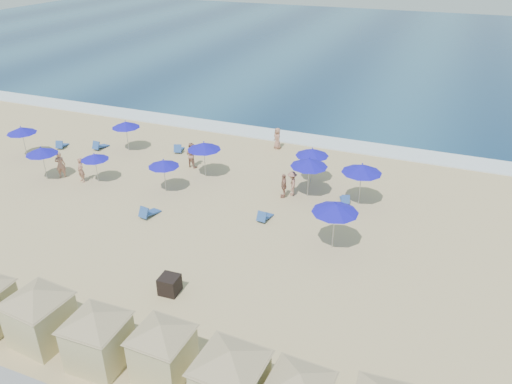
{
  "coord_description": "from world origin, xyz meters",
  "views": [
    {
      "loc": [
        13.15,
        -20.3,
        14.55
      ],
      "look_at": [
        3.72,
        3.0,
        1.5
      ],
      "focal_mm": 35.0,
      "sensor_mm": 36.0,
      "label": 1
    }
  ],
  "objects_px": {
    "cabana_1": "(38,309)",
    "umbrella_3": "(95,157)",
    "cabana_4": "(230,373)",
    "beachgoer_4": "(277,138)",
    "umbrella_2": "(126,125)",
    "beachgoer_2": "(284,186)",
    "umbrella_8": "(362,169)",
    "umbrella_5": "(204,146)",
    "cabana_2": "(97,331)",
    "trash_bin": "(170,285)",
    "umbrella_4": "(164,163)",
    "umbrella_9": "(335,208)",
    "umbrella_6": "(309,163)",
    "cabana_3": "(162,343)",
    "beachgoer_1": "(191,155)",
    "umbrella_0": "(21,130)",
    "beachgoer_5": "(60,165)",
    "umbrella_1": "(41,151)",
    "umbrella_7": "(312,152)",
    "beachgoer_3": "(292,183)",
    "beachgoer_0": "(81,170)"
  },
  "relations": [
    {
      "from": "umbrella_7",
      "to": "cabana_1",
      "type": "bearing_deg",
      "value": -108.05
    },
    {
      "from": "umbrella_1",
      "to": "beachgoer_4",
      "type": "xyz_separation_m",
      "value": [
        12.42,
        10.78,
        -1.21
      ]
    },
    {
      "from": "umbrella_4",
      "to": "beachgoer_2",
      "type": "bearing_deg",
      "value": 15.87
    },
    {
      "from": "trash_bin",
      "to": "cabana_4",
      "type": "bearing_deg",
      "value": -44.47
    },
    {
      "from": "umbrella_4",
      "to": "umbrella_9",
      "type": "xyz_separation_m",
      "value": [
        11.4,
        -2.31,
        0.44
      ]
    },
    {
      "from": "cabana_4",
      "to": "umbrella_9",
      "type": "bearing_deg",
      "value": 86.01
    },
    {
      "from": "cabana_1",
      "to": "umbrella_3",
      "type": "relative_size",
      "value": 2.16
    },
    {
      "from": "umbrella_8",
      "to": "beachgoer_1",
      "type": "relative_size",
      "value": 1.52
    },
    {
      "from": "trash_bin",
      "to": "umbrella_3",
      "type": "height_order",
      "value": "umbrella_3"
    },
    {
      "from": "cabana_3",
      "to": "beachgoer_2",
      "type": "distance_m",
      "value": 14.9
    },
    {
      "from": "umbrella_3",
      "to": "beachgoer_1",
      "type": "bearing_deg",
      "value": 43.85
    },
    {
      "from": "cabana_3",
      "to": "trash_bin",
      "type": "bearing_deg",
      "value": 118.56
    },
    {
      "from": "cabana_1",
      "to": "cabana_2",
      "type": "distance_m",
      "value": 2.86
    },
    {
      "from": "cabana_4",
      "to": "umbrella_6",
      "type": "distance_m",
      "value": 16.16
    },
    {
      "from": "cabana_1",
      "to": "beachgoer_5",
      "type": "distance_m",
      "value": 15.81
    },
    {
      "from": "beachgoer_4",
      "to": "umbrella_8",
      "type": "bearing_deg",
      "value": 7.3
    },
    {
      "from": "cabana_2",
      "to": "umbrella_0",
      "type": "xyz_separation_m",
      "value": [
        -17.56,
        14.22,
        0.52
      ]
    },
    {
      "from": "umbrella_9",
      "to": "beachgoer_1",
      "type": "distance_m",
      "value": 13.31
    },
    {
      "from": "beachgoer_0",
      "to": "beachgoer_5",
      "type": "xyz_separation_m",
      "value": [
        -1.7,
        0.06,
        0.08
      ]
    },
    {
      "from": "beachgoer_2",
      "to": "beachgoer_3",
      "type": "xyz_separation_m",
      "value": [
        0.39,
        0.46,
        0.01
      ]
    },
    {
      "from": "umbrella_1",
      "to": "umbrella_7",
      "type": "relative_size",
      "value": 0.95
    },
    {
      "from": "umbrella_0",
      "to": "umbrella_7",
      "type": "xyz_separation_m",
      "value": [
        20.52,
        3.73,
        0.07
      ]
    },
    {
      "from": "umbrella_0",
      "to": "beachgoer_5",
      "type": "height_order",
      "value": "umbrella_0"
    },
    {
      "from": "umbrella_2",
      "to": "beachgoer_1",
      "type": "bearing_deg",
      "value": -8.2
    },
    {
      "from": "umbrella_9",
      "to": "beachgoer_0",
      "type": "bearing_deg",
      "value": 175.26
    },
    {
      "from": "umbrella_2",
      "to": "umbrella_6",
      "type": "relative_size",
      "value": 0.9
    },
    {
      "from": "umbrella_8",
      "to": "umbrella_5",
      "type": "bearing_deg",
      "value": -179.94
    },
    {
      "from": "cabana_2",
      "to": "umbrella_5",
      "type": "height_order",
      "value": "cabana_2"
    },
    {
      "from": "umbrella_3",
      "to": "beachgoer_2",
      "type": "relative_size",
      "value": 1.3
    },
    {
      "from": "umbrella_2",
      "to": "beachgoer_2",
      "type": "bearing_deg",
      "value": -11.57
    },
    {
      "from": "umbrella_0",
      "to": "beachgoer_1",
      "type": "height_order",
      "value": "umbrella_0"
    },
    {
      "from": "cabana_4",
      "to": "beachgoer_3",
      "type": "relative_size",
      "value": 2.86
    },
    {
      "from": "cabana_1",
      "to": "umbrella_4",
      "type": "xyz_separation_m",
      "value": [
        -2.35,
        13.16,
        0.33
      ]
    },
    {
      "from": "cabana_3",
      "to": "umbrella_5",
      "type": "distance_m",
      "value": 16.96
    },
    {
      "from": "umbrella_2",
      "to": "umbrella_3",
      "type": "relative_size",
      "value": 1.15
    },
    {
      "from": "cabana_3",
      "to": "umbrella_4",
      "type": "bearing_deg",
      "value": 121.05
    },
    {
      "from": "umbrella_0",
      "to": "beachgoer_1",
      "type": "xyz_separation_m",
      "value": [
        12.1,
        2.97,
        -1.16
      ]
    },
    {
      "from": "cabana_4",
      "to": "umbrella_5",
      "type": "distance_m",
      "value": 18.64
    },
    {
      "from": "umbrella_2",
      "to": "umbrella_7",
      "type": "height_order",
      "value": "umbrella_7"
    },
    {
      "from": "beachgoer_5",
      "to": "beachgoer_0",
      "type": "bearing_deg",
      "value": 151.68
    },
    {
      "from": "beachgoer_2",
      "to": "beachgoer_4",
      "type": "distance_m",
      "value": 7.88
    },
    {
      "from": "cabana_3",
      "to": "umbrella_4",
      "type": "xyz_separation_m",
      "value": [
        -7.72,
        12.83,
        0.46
      ]
    },
    {
      "from": "umbrella_8",
      "to": "beachgoer_5",
      "type": "bearing_deg",
      "value": -169.07
    },
    {
      "from": "cabana_2",
      "to": "beachgoer_4",
      "type": "bearing_deg",
      "value": 92.66
    },
    {
      "from": "cabana_4",
      "to": "beachgoer_4",
      "type": "xyz_separation_m",
      "value": [
        -6.49,
        22.6,
        -0.82
      ]
    },
    {
      "from": "umbrella_4",
      "to": "beachgoer_3",
      "type": "bearing_deg",
      "value": 18.27
    },
    {
      "from": "umbrella_7",
      "to": "cabana_3",
      "type": "bearing_deg",
      "value": -91.44
    },
    {
      "from": "cabana_2",
      "to": "umbrella_2",
      "type": "bearing_deg",
      "value": 122.15
    },
    {
      "from": "umbrella_4",
      "to": "beachgoer_5",
      "type": "distance_m",
      "value": 7.63
    },
    {
      "from": "trash_bin",
      "to": "cabana_2",
      "type": "xyz_separation_m",
      "value": [
        -0.26,
        -4.59,
        1.11
      ]
    }
  ]
}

